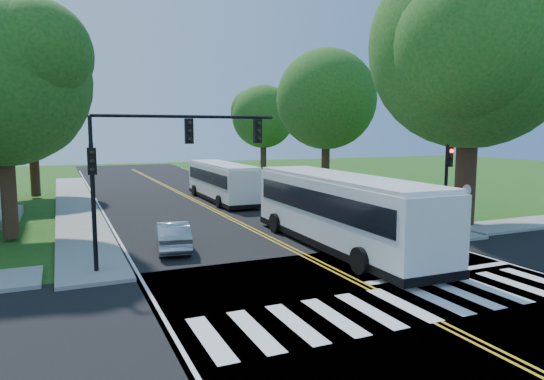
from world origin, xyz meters
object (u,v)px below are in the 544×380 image
bus_lead (340,210)px  hatchback (173,236)px  signal_ne (447,177)px  bus_follow (222,181)px  suv (313,205)px  signal_nw (158,153)px  dark_sedan (290,195)px

bus_lead → hatchback: bus_lead is taller
signal_ne → bus_lead: 6.26m
bus_lead → bus_follow: bearing=-88.1°
signal_ne → suv: bearing=110.9°
signal_nw → hatchback: bearing=68.5°
signal_ne → hatchback: (-13.04, 2.58, -2.32)m
bus_lead → hatchback: 7.45m
signal_nw → hatchback: signal_nw is taller
bus_follow → signal_ne: bearing=112.1°
bus_lead → dark_sedan: bus_lead is taller
signal_ne → bus_follow: bearing=111.3°
bus_follow → hatchback: (-6.68, -13.75, -0.85)m
signal_nw → bus_lead: signal_nw is taller
bus_lead → hatchback: (-6.90, 2.60, -1.08)m
signal_ne → suv: 8.89m
signal_nw → signal_ne: bearing=0.0°
signal_nw → suv: 14.12m
signal_ne → bus_follow: signal_ne is taller
signal_ne → bus_follow: 17.58m
signal_ne → suv: (-3.06, 8.02, -2.32)m
suv → bus_follow: bearing=-85.2°
hatchback → dark_sedan: size_ratio=0.82×
signal_nw → dark_sedan: 17.37m
bus_follow → hatchback: bus_follow is taller
signal_nw → dark_sedan: signal_nw is taller
signal_ne → hatchback: size_ratio=1.14×
hatchback → bus_lead: bearing=167.9°
bus_follow → suv: size_ratio=2.39×
signal_ne → bus_lead: size_ratio=0.35×
signal_ne → hatchback: bearing=168.8°
signal_ne → dark_sedan: (-2.55, 12.47, -2.26)m
bus_lead → bus_follow: bus_lead is taller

